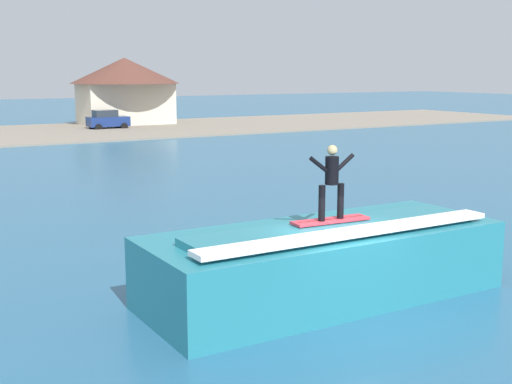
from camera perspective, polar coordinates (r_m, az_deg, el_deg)
name	(u,v)px	position (r m, az deg, el deg)	size (l,w,h in m)	color
ground_plane	(350,316)	(15.61, 7.95, -10.27)	(260.00, 260.00, 0.00)	#285E81
wave_crest	(324,262)	(16.48, 5.77, -5.84)	(8.79, 3.34, 1.90)	teal
surfboard	(330,220)	(16.15, 6.28, -2.38)	(1.99, 0.60, 0.06)	#D8333F
surfer	(332,178)	(15.91, 6.39, 1.18)	(1.27, 0.32, 1.77)	black
car_far_shore	(107,120)	(65.71, -12.39, 5.96)	(3.80, 2.06, 1.86)	navy
house_gabled_white	(125,84)	(70.71, -10.96, 8.91)	(10.97, 10.97, 6.79)	beige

